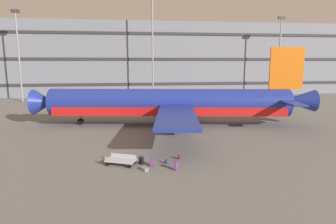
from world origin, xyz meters
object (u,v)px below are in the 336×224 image
object	(u,v)px
suitcase_orange	(144,169)
suitcase_red	(152,162)
backpack_large	(166,161)
backpack_small	(179,157)
suitcase_laid_flat	(176,165)
suitcase_upright	(141,160)
airliner	(172,104)
baggage_cart	(121,160)

from	to	relation	value
suitcase_orange	suitcase_red	bearing A→B (deg)	54.97
suitcase_orange	suitcase_red	world-z (taller)	suitcase_red
suitcase_orange	suitcase_red	xyz separation A→B (m)	(0.70, 1.00, 0.25)
backpack_large	backpack_small	bearing A→B (deg)	37.20
suitcase_laid_flat	backpack_small	distance (m)	2.79
suitcase_red	backpack_small	size ratio (longest dim) A/B	1.69
suitcase_laid_flat	suitcase_upright	world-z (taller)	suitcase_laid_flat
suitcase_laid_flat	suitcase_upright	size ratio (longest dim) A/B	1.16
airliner	baggage_cart	distance (m)	17.46
suitcase_laid_flat	backpack_large	bearing A→B (deg)	110.30
suitcase_upright	suitcase_orange	world-z (taller)	suitcase_upright
backpack_large	airliner	bearing A→B (deg)	80.23
suitcase_red	airliner	bearing A→B (deg)	75.98
suitcase_upright	suitcase_red	size ratio (longest dim) A/B	0.86
suitcase_upright	suitcase_red	xyz separation A→B (m)	(0.89, -0.52, 0.01)
suitcase_upright	suitcase_laid_flat	bearing A→B (deg)	-31.58
backpack_small	baggage_cart	bearing A→B (deg)	-171.17
airliner	suitcase_laid_flat	distance (m)	18.01
suitcase_laid_flat	suitcase_red	bearing A→B (deg)	147.90
backpack_large	baggage_cart	distance (m)	4.09
suitcase_orange	backpack_small	distance (m)	4.20
suitcase_laid_flat	backpack_large	size ratio (longest dim) A/B	1.99
airliner	baggage_cart	world-z (taller)	airliner
suitcase_red	backpack_large	world-z (taller)	suitcase_red
suitcase_upright	baggage_cart	size ratio (longest dim) A/B	0.24
suitcase_upright	baggage_cart	world-z (taller)	baggage_cart
airliner	backpack_large	size ratio (longest dim) A/B	88.56
suitcase_upright	backpack_large	distance (m)	2.25
airliner	suitcase_red	bearing A→B (deg)	-104.02
suitcase_laid_flat	suitcase_upright	distance (m)	3.34
suitcase_laid_flat	baggage_cart	world-z (taller)	suitcase_laid_flat
airliner	backpack_large	world-z (taller)	airliner
backpack_small	baggage_cart	size ratio (longest dim) A/B	0.16
backpack_large	baggage_cart	bearing A→B (deg)	177.28
suitcase_orange	suitcase_laid_flat	bearing A→B (deg)	-4.86
airliner	suitcase_upright	distance (m)	16.91
baggage_cart	backpack_small	bearing A→B (deg)	8.83
airliner	suitcase_red	distance (m)	17.17
suitcase_laid_flat	suitcase_orange	world-z (taller)	suitcase_laid_flat
suitcase_laid_flat	backpack_small	world-z (taller)	suitcase_laid_flat
backpack_large	suitcase_laid_flat	bearing A→B (deg)	-69.70
suitcase_upright	backpack_large	xyz separation A→B (m)	(2.24, -0.11, -0.17)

